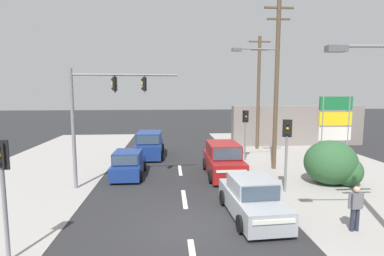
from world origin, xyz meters
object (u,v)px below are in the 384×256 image
at_px(utility_pole_background_right, 258,91).
at_px(pedestrian_at_kerb, 356,206).
at_px(utility_pole_midground_right, 275,81).
at_px(pedestal_signal_right_kerb, 287,143).
at_px(traffic_signal_mast, 99,106).
at_px(suv_oncoming_near, 150,145).
at_px(shopping_plaza_sign, 335,122).
at_px(hatchback_crossing_left, 129,164).
at_px(suv_receding_far, 223,160).
at_px(pedestal_signal_left_kerb, 3,180).
at_px(sedan_oncoming_mid, 252,199).
at_px(pedestal_signal_far_median, 245,127).

xyz_separation_m(utility_pole_background_right, pedestrian_at_kerb, (-1.04, -15.14, -4.00)).
height_order(utility_pole_midground_right, pedestal_signal_right_kerb, utility_pole_midground_right).
distance_m(traffic_signal_mast, suv_oncoming_near, 8.12).
height_order(traffic_signal_mast, pedestal_signal_right_kerb, traffic_signal_mast).
xyz_separation_m(shopping_plaza_sign, pedestrian_at_kerb, (-3.89, -8.30, -2.06)).
bearing_deg(hatchback_crossing_left, suv_receding_far, -1.90).
relative_size(pedestal_signal_left_kerb, sedan_oncoming_mid, 0.82).
bearing_deg(pedestal_signal_right_kerb, sedan_oncoming_mid, -132.00).
height_order(pedestal_signal_right_kerb, suv_receding_far, pedestal_signal_right_kerb).
distance_m(pedestal_signal_far_median, sedan_oncoming_mid, 9.86).
height_order(traffic_signal_mast, sedan_oncoming_mid, traffic_signal_mast).
bearing_deg(utility_pole_background_right, suv_receding_far, -119.20).
relative_size(pedestal_signal_right_kerb, hatchback_crossing_left, 0.97).
height_order(suv_oncoming_near, pedestrian_at_kerb, suv_oncoming_near).
height_order(suv_receding_far, suv_oncoming_near, same).
height_order(suv_receding_far, pedestrian_at_kerb, suv_receding_far).
relative_size(traffic_signal_mast, sedan_oncoming_mid, 1.39).
bearing_deg(pedestrian_at_kerb, pedestal_signal_right_kerb, 101.12).
bearing_deg(shopping_plaza_sign, suv_oncoming_near, 159.05).
relative_size(traffic_signal_mast, pedestrian_at_kerb, 3.68).
relative_size(utility_pole_background_right, pedestal_signal_left_kerb, 2.63).
bearing_deg(pedestal_signal_right_kerb, utility_pole_midground_right, 78.75).
relative_size(pedestal_signal_far_median, hatchback_crossing_left, 0.97).
bearing_deg(traffic_signal_mast, sedan_oncoming_mid, -31.64).
distance_m(pedestal_signal_right_kerb, suv_receding_far, 4.29).
height_order(hatchback_crossing_left, suv_receding_far, suv_receding_far).
xyz_separation_m(traffic_signal_mast, suv_oncoming_near, (1.97, 7.17, -3.26)).
height_order(suv_receding_far, sedan_oncoming_mid, suv_receding_far).
height_order(shopping_plaza_sign, pedestrian_at_kerb, shopping_plaza_sign).
xyz_separation_m(pedestal_signal_right_kerb, shopping_plaza_sign, (4.72, 4.08, 0.57)).
xyz_separation_m(traffic_signal_mast, suv_receding_far, (6.58, 1.73, -3.26)).
xyz_separation_m(utility_pole_midground_right, utility_pole_background_right, (1.01, 6.59, -0.58)).
xyz_separation_m(pedestal_signal_far_median, suv_receding_far, (-2.22, -3.65, -1.53)).
distance_m(sedan_oncoming_mid, suv_oncoming_near, 12.20).
distance_m(pedestal_signal_right_kerb, hatchback_crossing_left, 8.81).
relative_size(traffic_signal_mast, pedestal_signal_left_kerb, 1.69).
distance_m(utility_pole_midground_right, suv_oncoming_near, 10.14).
bearing_deg(pedestal_signal_far_median, pedestal_signal_right_kerb, -87.89).
distance_m(hatchback_crossing_left, suv_oncoming_near, 5.34).
relative_size(utility_pole_background_right, shopping_plaza_sign, 2.04).
xyz_separation_m(utility_pole_background_right, hatchback_crossing_left, (-9.84, -7.58, -4.23)).
xyz_separation_m(pedestal_signal_far_median, pedestrian_at_kerb, (1.08, -11.02, -1.49)).
bearing_deg(hatchback_crossing_left, utility_pole_background_right, 37.63).
distance_m(utility_pole_background_right, pedestal_signal_far_median, 5.27).
distance_m(hatchback_crossing_left, suv_receding_far, 5.50).
bearing_deg(pedestal_signal_left_kerb, suv_receding_far, 47.02).
bearing_deg(pedestal_signal_left_kerb, shopping_plaza_sign, 31.81).
bearing_deg(suv_oncoming_near, suv_receding_far, -49.72).
relative_size(utility_pole_background_right, pedestal_signal_far_median, 2.63).
distance_m(pedestal_signal_right_kerb, suv_oncoming_near, 11.25).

